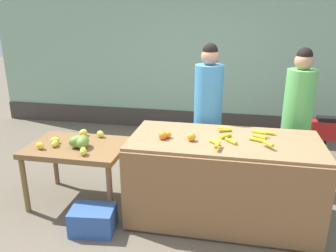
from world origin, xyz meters
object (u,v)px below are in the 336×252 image
(vendor_woman_green_shirt, at_px, (296,122))
(produce_sack, at_px, (162,154))
(produce_crate, at_px, (93,220))
(vendor_woman_blue_shirt, at_px, (208,118))

(vendor_woman_green_shirt, xyz_separation_m, produce_sack, (-1.67, 0.09, -0.61))
(produce_sack, bearing_deg, produce_crate, -106.56)
(vendor_woman_blue_shirt, bearing_deg, vendor_woman_green_shirt, 5.21)
(produce_crate, xyz_separation_m, produce_sack, (0.42, 1.42, 0.16))
(vendor_woman_green_shirt, bearing_deg, produce_crate, -147.63)
(vendor_woman_blue_shirt, distance_m, produce_sack, 0.90)
(produce_crate, relative_size, produce_sack, 0.77)
(vendor_woman_blue_shirt, xyz_separation_m, produce_sack, (-0.62, 0.19, -0.63))
(produce_sack, bearing_deg, vendor_woman_blue_shirt, -16.92)
(produce_crate, height_order, produce_sack, produce_sack)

